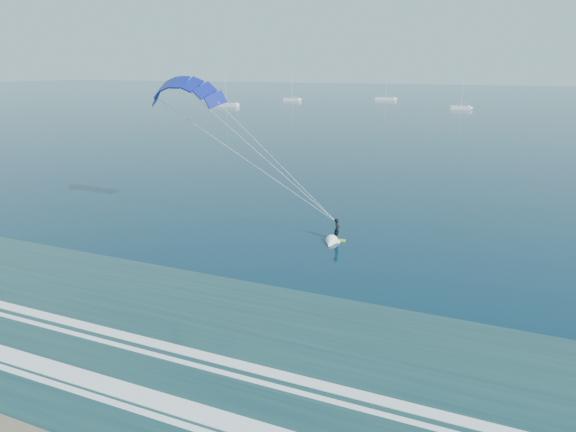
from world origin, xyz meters
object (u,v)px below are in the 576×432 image
at_px(sailboat_0, 226,105).
at_px(sailboat_1, 292,99).
at_px(sailboat_3, 461,108).
at_px(kitesurfer_rig, 253,148).
at_px(sailboat_2, 386,99).

xyz_separation_m(sailboat_0, sailboat_1, (10.64, 39.05, -0.02)).
bearing_deg(sailboat_3, kitesurfer_rig, -91.10).
xyz_separation_m(sailboat_0, sailboat_2, (47.21, 60.33, -0.01)).
distance_m(kitesurfer_rig, sailboat_0, 156.43).
relative_size(sailboat_0, sailboat_1, 1.26).
xyz_separation_m(sailboat_1, sailboat_3, (72.70, -19.27, -0.01)).
bearing_deg(sailboat_2, kitesurfer_rig, -80.31).
relative_size(kitesurfer_rig, sailboat_3, 1.99).
relative_size(kitesurfer_rig, sailboat_0, 1.42).
bearing_deg(sailboat_1, sailboat_3, -14.85).
bearing_deg(sailboat_1, sailboat_2, 30.20).
relative_size(sailboat_2, sailboat_3, 1.26).
distance_m(sailboat_0, sailboat_2, 76.60).
bearing_deg(sailboat_0, sailboat_1, 74.76).
bearing_deg(sailboat_2, sailboat_1, -149.80).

